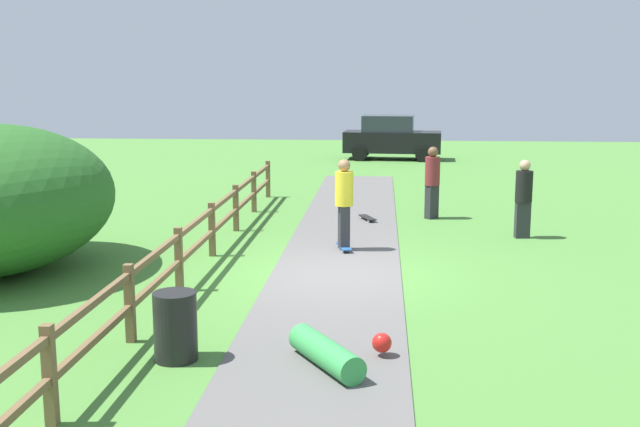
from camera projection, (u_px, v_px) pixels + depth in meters
ground_plane at (336, 275)px, 14.17m from camera, size 60.00×60.00×0.00m
asphalt_path at (336, 274)px, 14.17m from camera, size 2.40×28.00×0.02m
wooden_fence at (197, 237)px, 14.26m from camera, size 0.12×18.12×1.10m
trash_bin at (175, 326)px, 9.84m from camera, size 0.56×0.56×0.90m
skater_riding at (344, 199)px, 15.92m from camera, size 0.46×0.82×1.91m
skater_fallen at (331, 352)px, 9.62m from camera, size 1.36×1.39×0.36m
skateboard_loose at (367, 218)px, 19.38m from camera, size 0.48×0.82×0.08m
bystander_black at (524, 195)px, 17.21m from camera, size 0.42×0.42×1.77m
bystander_maroon at (432, 179)px, 19.56m from camera, size 0.54×0.54×1.85m
parked_car_black at (391, 137)px, 33.52m from camera, size 4.31×2.23×1.92m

